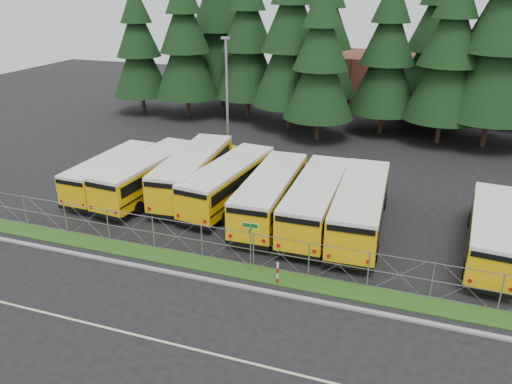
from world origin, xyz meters
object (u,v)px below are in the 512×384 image
at_px(bus_6, 361,208).
at_px(striped_bollard, 278,273).
at_px(bus_east, 493,233).
at_px(bus_2, 195,173).
at_px(bus_5, 317,202).
at_px(street_sign, 250,237).
at_px(bus_0, 114,173).
at_px(bus_1, 151,176).
at_px(light_standard, 227,96).
at_px(bus_3, 231,183).
at_px(bus_4, 272,195).

relative_size(bus_6, striped_bollard, 9.71).
bearing_deg(bus_east, striped_bollard, -142.65).
relative_size(bus_2, bus_east, 1.12).
xyz_separation_m(bus_2, striped_bollard, (8.92, -9.29, -0.93)).
bearing_deg(bus_2, bus_5, -16.44).
bearing_deg(bus_5, bus_2, 167.02).
height_order(bus_5, street_sign, bus_5).
bearing_deg(bus_0, bus_1, 4.63).
distance_m(bus_1, street_sign, 12.46).
height_order(bus_1, striped_bollard, bus_1).
relative_size(bus_1, striped_bollard, 9.29).
bearing_deg(bus_5, striped_bollard, -93.54).
distance_m(bus_east, striped_bollard, 12.25).
bearing_deg(light_standard, bus_3, -66.54).
xyz_separation_m(bus_0, light_standard, (5.34, 8.69, 4.19)).
distance_m(bus_1, bus_east, 22.13).
relative_size(bus_5, bus_6, 0.98).
distance_m(bus_3, bus_5, 6.38).
distance_m(bus_0, striped_bollard, 16.62).
height_order(bus_3, bus_6, bus_6).
bearing_deg(bus_2, light_standard, 88.89).
xyz_separation_m(bus_3, striped_bollard, (5.89, -8.60, -0.85)).
distance_m(bus_0, street_sign, 14.83).
height_order(bus_4, bus_east, bus_4).
bearing_deg(bus_5, bus_1, 176.05).
relative_size(bus_3, bus_east, 1.06).
distance_m(bus_east, light_standard, 22.39).
height_order(bus_6, light_standard, light_standard).
xyz_separation_m(bus_5, bus_6, (2.68, -0.10, 0.03)).
distance_m(bus_3, street_sign, 9.01).
xyz_separation_m(bus_4, light_standard, (-6.72, 9.08, 4.02)).
distance_m(bus_4, bus_east, 12.95).
height_order(bus_4, striped_bollard, bus_4).
relative_size(bus_1, light_standard, 1.10).
xyz_separation_m(bus_4, bus_east, (12.92, -0.86, -0.11)).
relative_size(bus_0, bus_1, 0.90).
height_order(bus_2, bus_5, bus_2).
relative_size(bus_6, light_standard, 1.15).
xyz_separation_m(bus_4, bus_5, (2.95, -0.14, 0.02)).
relative_size(bus_0, bus_5, 0.87).
xyz_separation_m(bus_1, bus_6, (14.80, -0.77, 0.07)).
relative_size(striped_bollard, light_standard, 0.12).
bearing_deg(striped_bollard, bus_1, 145.94).
bearing_deg(bus_5, bus_0, 177.19).
height_order(bus_0, light_standard, light_standard).
height_order(bus_2, light_standard, light_standard).
bearing_deg(bus_5, light_standard, 135.58).
relative_size(bus_1, bus_east, 1.07).
bearing_deg(bus_5, bus_3, 167.29).
bearing_deg(bus_5, bus_4, 176.51).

